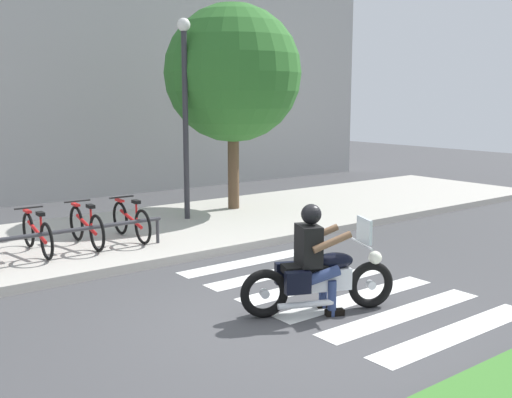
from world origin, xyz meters
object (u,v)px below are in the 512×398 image
at_px(bike_rack, 48,235).
at_px(bicycle_4, 131,221).
at_px(bicycle_2, 37,234).
at_px(bicycle_3, 86,227).
at_px(tree_near_rack, 233,74).
at_px(motorcycle, 320,278).
at_px(rider, 315,251).
at_px(street_lamp, 185,103).

bearing_deg(bike_rack, bicycle_4, 17.82).
distance_m(bicycle_2, bicycle_3, 0.86).
height_order(bicycle_2, tree_near_rack, tree_near_rack).
bearing_deg(bike_rack, tree_near_rack, 21.62).
relative_size(motorcycle, bicycle_2, 1.18).
relative_size(motorcycle, rider, 1.37).
bearing_deg(bicycle_3, street_lamp, 21.50).
height_order(motorcycle, rider, rider).
bearing_deg(street_lamp, bicycle_2, -163.36).
height_order(rider, tree_near_rack, tree_near_rack).
height_order(bicycle_2, bicycle_4, bicycle_4).
distance_m(rider, bike_rack, 4.56).
bearing_deg(rider, bike_rack, 116.53).
height_order(rider, bike_rack, rider).
xyz_separation_m(rider, bicycle_4, (-0.31, 4.63, -0.32)).
bearing_deg(motorcycle, bike_rack, 117.13).
bearing_deg(motorcycle, rider, 154.37).
bearing_deg(bike_rack, motorcycle, -62.87).
distance_m(bicycle_2, bicycle_4, 1.72).
bearing_deg(motorcycle, street_lamp, 75.59).
relative_size(rider, bicycle_2, 0.86).
xyz_separation_m(bicycle_2, bicycle_4, (1.72, -0.00, 0.01)).
bearing_deg(bicycle_2, tree_near_rack, 16.05).
distance_m(motorcycle, tree_near_rack, 7.39).
distance_m(motorcycle, rider, 0.37).
height_order(bicycle_4, street_lamp, street_lamp).
distance_m(bicycle_4, tree_near_rack, 4.63).
height_order(motorcycle, bicycle_3, motorcycle).
bearing_deg(bike_rack, bicycle_3, 32.72).
xyz_separation_m(motorcycle, tree_near_rack, (3.00, 6.13, 2.84)).
bearing_deg(bicycle_3, bicycle_4, 0.01).
bearing_deg(bicycle_4, bike_rack, -162.18).
relative_size(rider, bicycle_4, 0.88).
relative_size(motorcycle, tree_near_rack, 0.40).
xyz_separation_m(street_lamp, tree_near_rack, (1.53, 0.40, 0.65)).
relative_size(bike_rack, tree_near_rack, 0.83).
xyz_separation_m(rider, bike_rack, (-2.03, 4.07, -0.25)).
distance_m(rider, bicycle_4, 4.65).
xyz_separation_m(bicycle_3, tree_near_rack, (4.24, 1.47, 2.80)).
distance_m(rider, street_lamp, 6.18).
distance_m(rider, bicycle_2, 5.07).
relative_size(bicycle_3, street_lamp, 0.38).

